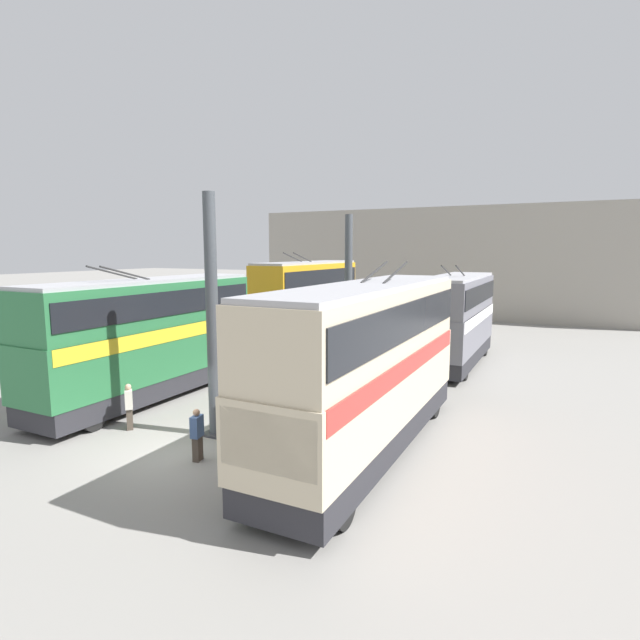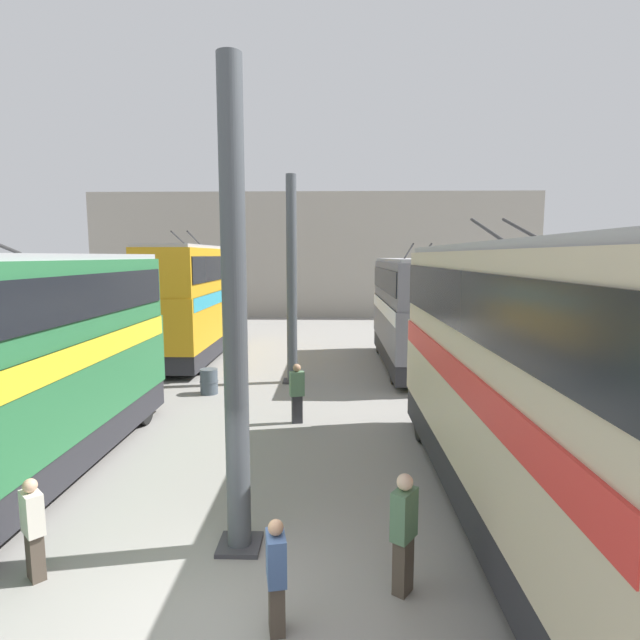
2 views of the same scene
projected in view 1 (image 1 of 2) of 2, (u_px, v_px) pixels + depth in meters
ground_plane at (177, 455)px, 15.01m from camera, size 240.00×240.00×0.00m
depot_back_wall at (442, 263)px, 44.60m from camera, size 0.50×36.00×9.93m
support_column_near at (212, 321)px, 16.14m from camera, size 0.72×0.72×7.94m
support_column_far at (348, 294)px, 26.03m from camera, size 0.72×0.72×7.94m
bus_left_near at (368, 358)px, 14.91m from camera, size 11.31×2.54×5.75m
bus_left_far at (456, 315)px, 26.49m from camera, size 9.26×2.54×5.41m
bus_right_near at (149, 331)px, 20.45m from camera, size 10.72×2.54×5.58m
bus_right_mid at (308, 297)px, 32.77m from camera, size 10.49×2.54×5.99m
person_aisle_midway at (316, 368)px, 21.95m from camera, size 0.34×0.47×1.78m
person_aisle_foreground at (197, 434)px, 14.51m from camera, size 0.46×0.32×1.56m
person_by_left_row at (263, 429)px, 14.43m from camera, size 0.48×0.44×1.83m
person_by_right_row at (129, 405)px, 17.06m from camera, size 0.46×0.47×1.60m
oil_drum at (285, 359)px, 26.24m from camera, size 0.65×0.65×0.90m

